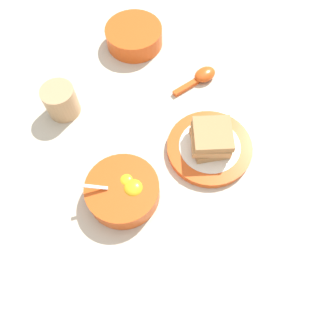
{
  "coord_description": "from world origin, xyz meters",
  "views": [
    {
      "loc": [
        -0.39,
        -0.26,
        0.7
      ],
      "look_at": [
        -0.09,
        -0.11,
        0.02
      ],
      "focal_mm": 35.0,
      "sensor_mm": 36.0,
      "label": 1
    }
  ],
  "objects_px": {
    "drinking_cup": "(61,100)",
    "egg_bowl": "(123,191)",
    "soup_spoon": "(202,76)",
    "toast_plate": "(209,148)",
    "toast_sandwich": "(211,139)",
    "congee_bowl": "(134,35)"
  },
  "relations": [
    {
      "from": "soup_spoon",
      "to": "toast_plate",
      "type": "bearing_deg",
      "value": -151.76
    },
    {
      "from": "egg_bowl",
      "to": "congee_bowl",
      "type": "xyz_separation_m",
      "value": [
        0.43,
        0.21,
        0.0
      ]
    },
    {
      "from": "soup_spoon",
      "to": "drinking_cup",
      "type": "relative_size",
      "value": 1.62
    },
    {
      "from": "toast_plate",
      "to": "drinking_cup",
      "type": "relative_size",
      "value": 2.51
    },
    {
      "from": "toast_sandwich",
      "to": "congee_bowl",
      "type": "distance_m",
      "value": 0.41
    },
    {
      "from": "congee_bowl",
      "to": "drinking_cup",
      "type": "height_order",
      "value": "drinking_cup"
    },
    {
      "from": "drinking_cup",
      "to": "egg_bowl",
      "type": "bearing_deg",
      "value": -118.5
    },
    {
      "from": "toast_plate",
      "to": "egg_bowl",
      "type": "bearing_deg",
      "value": 146.93
    },
    {
      "from": "egg_bowl",
      "to": "soup_spoon",
      "type": "height_order",
      "value": "egg_bowl"
    },
    {
      "from": "toast_sandwich",
      "to": "drinking_cup",
      "type": "xyz_separation_m",
      "value": [
        -0.06,
        0.38,
        -0.01
      ]
    },
    {
      "from": "egg_bowl",
      "to": "soup_spoon",
      "type": "relative_size",
      "value": 1.23
    },
    {
      "from": "toast_plate",
      "to": "drinking_cup",
      "type": "bearing_deg",
      "value": 98.42
    },
    {
      "from": "soup_spoon",
      "to": "egg_bowl",
      "type": "bearing_deg",
      "value": 176.64
    },
    {
      "from": "soup_spoon",
      "to": "congee_bowl",
      "type": "height_order",
      "value": "congee_bowl"
    },
    {
      "from": "drinking_cup",
      "to": "soup_spoon",
      "type": "bearing_deg",
      "value": -47.97
    },
    {
      "from": "toast_plate",
      "to": "soup_spoon",
      "type": "bearing_deg",
      "value": 28.24
    },
    {
      "from": "egg_bowl",
      "to": "toast_sandwich",
      "type": "relative_size",
      "value": 1.32
    },
    {
      "from": "toast_sandwich",
      "to": "drinking_cup",
      "type": "height_order",
      "value": "drinking_cup"
    },
    {
      "from": "egg_bowl",
      "to": "drinking_cup",
      "type": "relative_size",
      "value": 1.99
    },
    {
      "from": "toast_plate",
      "to": "congee_bowl",
      "type": "distance_m",
      "value": 0.41
    },
    {
      "from": "toast_plate",
      "to": "drinking_cup",
      "type": "distance_m",
      "value": 0.39
    },
    {
      "from": "drinking_cup",
      "to": "congee_bowl",
      "type": "bearing_deg",
      "value": -9.44
    }
  ]
}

